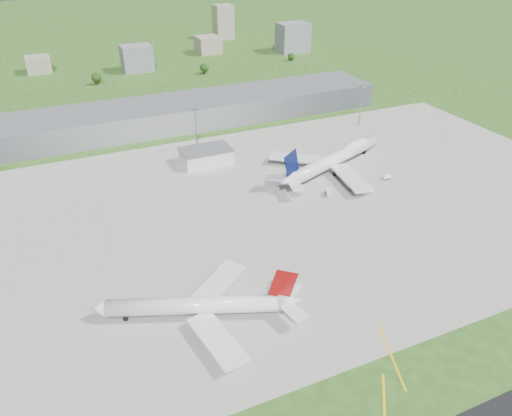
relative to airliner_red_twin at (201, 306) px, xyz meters
name	(u,v)px	position (x,y,z in m)	size (l,w,h in m)	color
ground	(164,135)	(32.46, 165.77, -5.07)	(1400.00, 1400.00, 0.00)	#284A17
apron	(250,214)	(42.46, 55.77, -5.03)	(360.00, 190.00, 0.08)	gray
terminal	(157,116)	(32.46, 180.77, 2.43)	(300.00, 42.00, 15.00)	gray
ops_building	(206,156)	(42.46, 115.77, -1.07)	(26.00, 16.00, 8.00)	silver
mast_center	(196,124)	(42.46, 130.77, 12.64)	(3.50, 2.00, 25.90)	gray
mast_east	(361,99)	(152.46, 130.77, 12.64)	(3.50, 2.00, 25.90)	gray
airliner_red_twin	(201,306)	(0.00, 0.00, 0.00)	(66.39, 50.25, 19.02)	silver
airliner_blue_quad	(336,158)	(102.73, 80.49, 1.02)	(80.42, 61.30, 21.91)	silver
tug_yellow	(177,303)	(-5.62, 9.51, -4.14)	(4.00, 3.92, 1.78)	orange
van_white_near	(328,193)	(83.78, 56.25, -3.63)	(4.32, 6.20, 2.85)	silver
van_white_far	(387,177)	(120.20, 58.83, -3.94)	(4.23, 2.10, 2.22)	white
bldg_cw	(38,64)	(-27.54, 355.77, 1.93)	(20.00, 18.00, 14.00)	gray
bldg_c	(137,58)	(52.46, 325.77, 5.93)	(26.00, 20.00, 22.00)	slate
bldg_ce	(208,45)	(132.46, 365.77, 2.93)	(22.00, 24.00, 16.00)	gray
bldg_e	(293,37)	(212.46, 335.77, 8.93)	(30.00, 22.00, 28.00)	slate
bldg_tall_e	(223,22)	(172.46, 425.77, 12.93)	(20.00, 18.00, 36.00)	gray
tree_c	(96,78)	(12.46, 295.77, 0.77)	(8.10, 8.10, 9.90)	#382314
tree_e	(204,68)	(102.46, 290.77, 0.44)	(7.65, 7.65, 9.35)	#382314
tree_far_e	(291,56)	(192.46, 300.77, -0.53)	(6.30, 6.30, 7.70)	#382314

